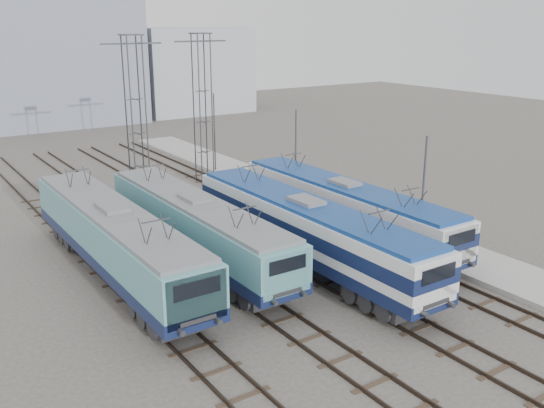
{
  "coord_description": "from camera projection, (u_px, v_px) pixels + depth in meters",
  "views": [
    {
      "loc": [
        -16.36,
        -20.13,
        12.94
      ],
      "look_at": [
        1.87,
        7.0,
        3.03
      ],
      "focal_mm": 40.0,
      "sensor_mm": 36.0,
      "label": 1
    }
  ],
  "objects": [
    {
      "name": "catenary_tower_west",
      "position": [
        136.0,
        111.0,
        44.03
      ],
      "size": [
        4.5,
        1.2,
        12.0
      ],
      "color": "#3F4247",
      "rests_on": "ground"
    },
    {
      "name": "building_east",
      "position": [
        188.0,
        70.0,
        88.8
      ],
      "size": [
        16.0,
        12.0,
        12.0
      ],
      "primitive_type": "cube",
      "color": "#A8AFBB",
      "rests_on": "ground"
    },
    {
      "name": "locomotive_center_left",
      "position": [
        197.0,
        225.0,
        33.2
      ],
      "size": [
        2.79,
        17.61,
        3.31
      ],
      "color": "#131D46",
      "rests_on": "ground"
    },
    {
      "name": "locomotive_far_left",
      "position": [
        116.0,
        238.0,
        30.93
      ],
      "size": [
        2.93,
        18.54,
        3.49
      ],
      "color": "#131D46",
      "rests_on": "ground"
    },
    {
      "name": "mast_front",
      "position": [
        422.0,
        198.0,
        33.64
      ],
      "size": [
        0.12,
        0.12,
        7.0
      ],
      "primitive_type": "cylinder",
      "color": "#3F4247",
      "rests_on": "ground"
    },
    {
      "name": "platform",
      "position": [
        367.0,
        222.0,
        40.24
      ],
      "size": [
        4.0,
        70.0,
        0.3
      ],
      "primitive_type": "cube",
      "color": "#9E9E99",
      "rests_on": "ground"
    },
    {
      "name": "building_center",
      "position": [
        46.0,
        53.0,
        77.25
      ],
      "size": [
        22.0,
        14.0,
        18.0
      ],
      "primitive_type": "cube",
      "color": "gray",
      "rests_on": "ground"
    },
    {
      "name": "catenary_tower_east",
      "position": [
        203.0,
        102.0,
        49.09
      ],
      "size": [
        4.5,
        1.2,
        12.0
      ],
      "color": "#3F4247",
      "rests_on": "ground"
    },
    {
      "name": "safety_cone",
      "position": [
        472.0,
        256.0,
        33.15
      ],
      "size": [
        0.34,
        0.34,
        0.54
      ],
      "primitive_type": "cone",
      "color": "orange",
      "rests_on": "platform"
    },
    {
      "name": "locomotive_center_right",
      "position": [
        308.0,
        228.0,
        32.3
      ],
      "size": [
        2.89,
        18.26,
        3.43
      ],
      "color": "#131D46",
      "rests_on": "ground"
    },
    {
      "name": "mast_mid",
      "position": [
        296.0,
        159.0,
        43.18
      ],
      "size": [
        0.12,
        0.12,
        7.0
      ],
      "primitive_type": "cylinder",
      "color": "#3F4247",
      "rests_on": "ground"
    },
    {
      "name": "locomotive_far_right",
      "position": [
        346.0,
        206.0,
        36.44
      ],
      "size": [
        2.78,
        17.58,
        3.3
      ],
      "color": "#131D46",
      "rests_on": "ground"
    },
    {
      "name": "ground",
      "position": [
        322.0,
        308.0,
        28.48
      ],
      "size": [
        160.0,
        160.0,
        0.0
      ],
      "primitive_type": "plane",
      "color": "#514C47"
    },
    {
      "name": "mast_rear",
      "position": [
        215.0,
        134.0,
        52.71
      ],
      "size": [
        0.12,
        0.12,
        7.0
      ],
      "primitive_type": "cylinder",
      "color": "#3F4247",
      "rests_on": "ground"
    }
  ]
}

